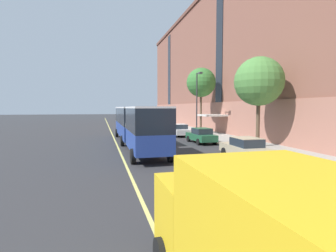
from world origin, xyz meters
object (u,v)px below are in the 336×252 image
object	(u,v)px
street_tree_mid_block	(259,82)
parked_car_white_5	(156,123)
parked_car_champagne_4	(245,148)
street_tree_far_uptown	(201,83)
parked_car_green_6	(201,136)
city_bus	(135,123)
parked_car_white_2	(179,130)
street_lamp	(197,98)
parked_car_black_1	(165,126)

from	to	relation	value
street_tree_mid_block	parked_car_white_5	bearing A→B (deg)	97.71
parked_car_champagne_4	street_tree_far_uptown	distance (m)	19.36
parked_car_green_6	street_tree_mid_block	distance (m)	7.68
city_bus	parked_car_champagne_4	bearing A→B (deg)	-53.37
parked_car_white_2	parked_car_white_5	xyz separation A→B (m)	(0.20, 15.59, 0.00)
parked_car_champagne_4	parked_car_green_6	distance (m)	8.69
parked_car_champagne_4	street_lamp	bearing A→B (deg)	82.67
parked_car_white_5	street_lamp	bearing A→B (deg)	-84.25
city_bus	street_lamp	xyz separation A→B (m)	(8.41, 5.38, 2.69)
street_lamp	parked_car_black_1	bearing A→B (deg)	100.14
city_bus	parked_car_champagne_4	xyz separation A→B (m)	(6.58, -8.85, -1.36)
street_tree_far_uptown	parked_car_black_1	bearing A→B (deg)	121.59
street_tree_far_uptown	parked_car_white_5	bearing A→B (deg)	105.37
parked_car_white_2	street_lamp	distance (m)	4.67
parked_car_white_2	parked_car_green_6	distance (m)	6.91
city_bus	parked_car_white_2	world-z (taller)	city_bus
parked_car_black_1	parked_car_white_2	size ratio (longest dim) A/B	0.91
parked_car_black_1	parked_car_white_5	distance (m)	7.30
street_tree_mid_block	street_lamp	distance (m)	10.22
parked_car_white_5	street_tree_far_uptown	bearing A→B (deg)	-74.63
parked_car_black_1	street_tree_far_uptown	distance (m)	9.40
parked_car_black_1	parked_car_white_5	bearing A→B (deg)	89.86
street_lamp	parked_car_champagne_4	bearing A→B (deg)	-97.33
parked_car_champagne_4	street_tree_far_uptown	bearing A→B (deg)	78.13
parked_car_champagne_4	street_tree_mid_block	size ratio (longest dim) A/B	0.59
parked_car_white_2	street_tree_mid_block	world-z (taller)	street_tree_mid_block
parked_car_white_5	street_lamp	world-z (taller)	street_lamp
parked_car_green_6	street_tree_mid_block	xyz separation A→B (m)	(3.60, -4.44, 5.13)
parked_car_white_2	parked_car_champagne_4	distance (m)	15.59
parked_car_white_5	street_tree_mid_block	xyz separation A→B (m)	(3.65, -26.93, 5.12)
parked_car_white_5	parked_car_black_1	bearing A→B (deg)	-90.14
parked_car_champagne_4	parked_car_green_6	size ratio (longest dim) A/B	1.07
city_bus	parked_car_green_6	size ratio (longest dim) A/B	4.45
city_bus	parked_car_white_2	xyz separation A→B (m)	(6.50, 6.74, -1.36)
parked_car_champagne_4	parked_car_white_5	world-z (taller)	same
parked_car_black_1	street_lamp	xyz separation A→B (m)	(1.73, -9.65, 4.05)
parked_car_champagne_4	street_tree_mid_block	distance (m)	7.65
parked_car_champagne_4	parked_car_white_5	xyz separation A→B (m)	(0.12, 31.18, 0.00)
street_tree_far_uptown	street_tree_mid_block	bearing A→B (deg)	-90.00
parked_car_white_2	street_lamp	xyz separation A→B (m)	(1.91, -1.36, 4.04)
parked_car_black_1	parked_car_green_6	xyz separation A→B (m)	(0.06, -15.19, -0.00)
city_bus	street_tree_far_uptown	distance (m)	14.62
parked_car_white_5	street_lamp	distance (m)	17.51
city_bus	parked_car_green_6	xyz separation A→B (m)	(6.74, -0.16, -1.36)
parked_car_white_2	parked_car_white_5	size ratio (longest dim) A/B	0.98
parked_car_champagne_4	parked_car_white_5	size ratio (longest dim) A/B	0.98
street_tree_mid_block	street_lamp	world-z (taller)	street_tree_mid_block
city_bus	street_lamp	bearing A→B (deg)	32.61
city_bus	street_tree_mid_block	bearing A→B (deg)	-23.97
parked_car_white_2	street_tree_far_uptown	bearing A→B (deg)	31.23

